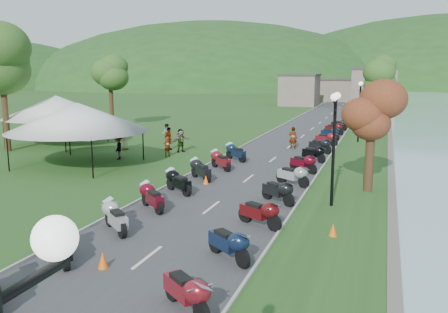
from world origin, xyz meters
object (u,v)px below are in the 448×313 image
(vendor_tent_main, at_px, (79,134))
(pedestrian_c, at_px, (119,159))
(pedestrian_a, at_px, (168,156))
(pedestrian_b, at_px, (167,144))

(vendor_tent_main, height_order, pedestrian_c, vendor_tent_main)
(pedestrian_a, bearing_deg, pedestrian_c, 155.50)
(pedestrian_c, bearing_deg, pedestrian_b, 159.63)
(pedestrian_a, xyz_separation_m, pedestrian_b, (-2.58, 5.18, 0.00))
(pedestrian_b, distance_m, pedestrian_c, 7.33)
(vendor_tent_main, bearing_deg, pedestrian_c, 63.75)
(pedestrian_b, height_order, pedestrian_c, same)
(pedestrian_a, bearing_deg, vendor_tent_main, 166.80)
(pedestrian_b, xyz_separation_m, pedestrian_c, (-0.11, -7.33, 0.00))
(vendor_tent_main, xyz_separation_m, pedestrian_a, (3.94, 4.69, -2.00))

